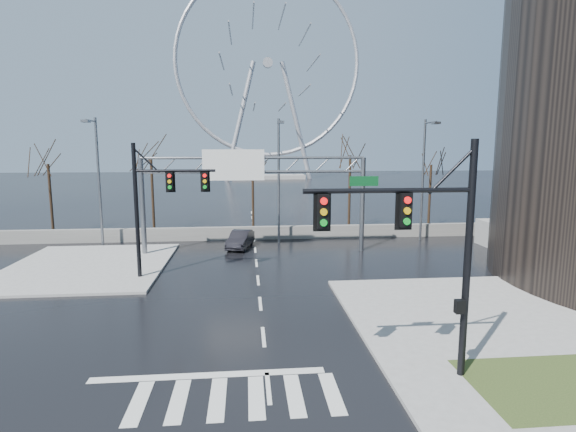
{
  "coord_description": "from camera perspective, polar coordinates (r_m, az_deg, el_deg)",
  "views": [
    {
      "loc": [
        -0.63,
        -17.56,
        7.72
      ],
      "look_at": [
        1.65,
        6.73,
        4.0
      ],
      "focal_mm": 28.0,
      "sensor_mm": 36.0,
      "label": 1
    }
  ],
  "objects": [
    {
      "name": "streetlight_mid",
      "position": [
        35.87,
        -1.15,
        5.74
      ],
      "size": [
        0.5,
        2.55,
        10.0
      ],
      "color": "slate",
      "rests_on": "ground"
    },
    {
      "name": "ferris_wheel",
      "position": [
        114.2,
        -2.59,
        17.95
      ],
      "size": [
        45.0,
        6.0,
        50.91
      ],
      "color": "gray",
      "rests_on": "ground"
    },
    {
      "name": "tree_center",
      "position": [
        42.14,
        -4.51,
        5.18
      ],
      "size": [
        3.25,
        3.25,
        6.5
      ],
      "color": "black",
      "rests_on": "ground"
    },
    {
      "name": "car",
      "position": [
        35.15,
        -6.07,
        -2.95
      ],
      "size": [
        2.31,
        4.26,
        1.33
      ],
      "primitive_type": "imported",
      "rotation": [
        0.0,
        0.0,
        -0.23
      ],
      "color": "black",
      "rests_on": "ground"
    },
    {
      "name": "sign_gantry",
      "position": [
        32.62,
        -4.91,
        4.18
      ],
      "size": [
        16.36,
        0.4,
        7.6
      ],
      "color": "slate",
      "rests_on": "ground"
    },
    {
      "name": "tree_right",
      "position": [
        42.2,
        7.89,
        6.55
      ],
      "size": [
        3.9,
        3.9,
        7.8
      ],
      "color": "black",
      "rests_on": "ground"
    },
    {
      "name": "sidewalk_right_ext",
      "position": [
        23.54,
        22.26,
        -10.95
      ],
      "size": [
        12.0,
        10.0,
        0.15
      ],
      "primitive_type": "cube",
      "color": "gray",
      "rests_on": "ground"
    },
    {
      "name": "tree_far_right",
      "position": [
        45.2,
        17.68,
        5.34
      ],
      "size": [
        3.4,
        3.4,
        6.8
      ],
      "color": "black",
      "rests_on": "ground"
    },
    {
      "name": "signal_mast_far",
      "position": [
        27.19,
        -16.45,
        2.22
      ],
      "size": [
        4.72,
        0.41,
        8.0
      ],
      "color": "black",
      "rests_on": "ground"
    },
    {
      "name": "ground",
      "position": [
        19.19,
        -3.14,
        -15.06
      ],
      "size": [
        260.0,
        260.0,
        0.0
      ],
      "primitive_type": "plane",
      "color": "black",
      "rests_on": "ground"
    },
    {
      "name": "tree_far_left",
      "position": [
        45.1,
        -28.12,
        4.93
      ],
      "size": [
        3.5,
        3.5,
        7.0
      ],
      "color": "black",
      "rests_on": "ground"
    },
    {
      "name": "streetlight_right",
      "position": [
        38.65,
        16.97,
        5.58
      ],
      "size": [
        0.5,
        2.55,
        10.0
      ],
      "color": "slate",
      "rests_on": "ground"
    },
    {
      "name": "signal_mast_near",
      "position": [
        14.98,
        17.43,
        -2.7
      ],
      "size": [
        5.52,
        0.41,
        8.0
      ],
      "color": "black",
      "rests_on": "ground"
    },
    {
      "name": "tree_left",
      "position": [
        41.94,
        -16.96,
        5.92
      ],
      "size": [
        3.75,
        3.75,
        7.5
      ],
      "color": "black",
      "rests_on": "ground"
    },
    {
      "name": "barrier_wall",
      "position": [
        38.24,
        -4.32,
        -2.16
      ],
      "size": [
        52.0,
        0.5,
        1.1
      ],
      "primitive_type": "cube",
      "color": "slate",
      "rests_on": "ground"
    },
    {
      "name": "grass_strip",
      "position": [
        17.54,
        30.31,
        -18.13
      ],
      "size": [
        5.0,
        4.0,
        0.02
      ],
      "primitive_type": "cube",
      "color": "#2C3D19",
      "rests_on": "sidewalk_near"
    },
    {
      "name": "streetlight_left",
      "position": [
        37.53,
        -23.09,
        5.18
      ],
      "size": [
        0.5,
        2.55,
        10.0
      ],
      "color": "slate",
      "rests_on": "ground"
    },
    {
      "name": "sidewalk_far",
      "position": [
        32.25,
        -24.07,
        -5.81
      ],
      "size": [
        10.0,
        12.0,
        0.15
      ],
      "primitive_type": "cube",
      "color": "gray",
      "rests_on": "ground"
    }
  ]
}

